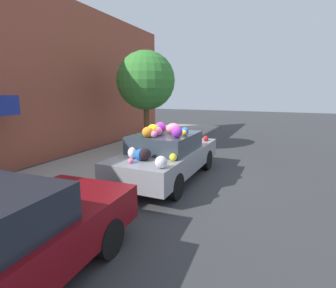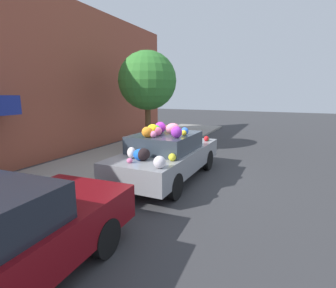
# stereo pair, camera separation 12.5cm
# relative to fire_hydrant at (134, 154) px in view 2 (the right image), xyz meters

# --- Properties ---
(ground_plane) EXTENTS (60.00, 60.00, 0.00)m
(ground_plane) POSITION_rel_fire_hydrant_xyz_m (-0.62, -1.48, -0.46)
(ground_plane) COLOR #38383A
(sidewalk_curb) EXTENTS (24.00, 3.20, 0.11)m
(sidewalk_curb) POSITION_rel_fire_hydrant_xyz_m (-0.62, 1.22, -0.40)
(sidewalk_curb) COLOR gray
(sidewalk_curb) RESTS_ON ground
(building_facade) EXTENTS (18.00, 1.20, 6.13)m
(building_facade) POSITION_rel_fire_hydrant_xyz_m (-0.73, 3.45, 2.57)
(building_facade) COLOR #9E4C38
(building_facade) RESTS_ON ground
(street_tree) EXTENTS (2.46, 2.46, 4.13)m
(street_tree) POSITION_rel_fire_hydrant_xyz_m (2.48, 0.80, 2.54)
(street_tree) COLOR brown
(street_tree) RESTS_ON sidewalk_curb
(fire_hydrant) EXTENTS (0.20, 0.20, 0.70)m
(fire_hydrant) POSITION_rel_fire_hydrant_xyz_m (0.00, 0.00, 0.00)
(fire_hydrant) COLOR #B2B2B7
(fire_hydrant) RESTS_ON sidewalk_curb
(art_car) EXTENTS (4.40, 1.85, 1.70)m
(art_car) POSITION_rel_fire_hydrant_xyz_m (-0.67, -1.57, 0.30)
(art_car) COLOR gray
(art_car) RESTS_ON ground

